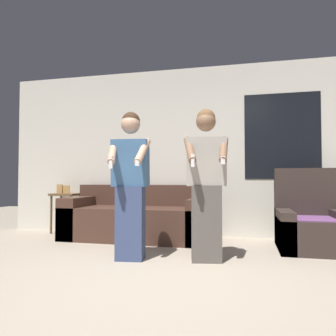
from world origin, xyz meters
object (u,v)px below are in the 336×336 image
object	(u,v)px
person_left	(130,184)
person_right	(206,184)
armchair	(312,225)
side_table	(66,201)
couch	(138,219)

from	to	relation	value
person_left	person_right	size ratio (longest dim) A/B	0.99
armchair	person_left	size ratio (longest dim) A/B	0.63
side_table	person_left	distance (m)	2.29
couch	person_left	xyz separation A→B (m)	(0.33, -1.25, 0.54)
couch	person_left	size ratio (longest dim) A/B	1.32
armchair	side_table	xyz separation A→B (m)	(-3.77, 0.48, 0.22)
person_left	person_right	world-z (taller)	person_right
person_right	armchair	bearing A→B (deg)	36.12
person_left	person_right	distance (m)	0.84
couch	person_left	world-z (taller)	person_left
person_right	couch	bearing A→B (deg)	136.01
armchair	person_left	distance (m)	2.37
person_left	armchair	bearing A→B (deg)	26.50
armchair	person_left	world-z (taller)	person_left
armchair	person_left	bearing A→B (deg)	-153.50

